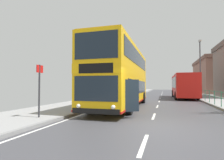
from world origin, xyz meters
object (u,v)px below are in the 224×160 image
Objects in this scene: double_decker_bus_main at (122,77)px; background_building_01 at (223,76)px; street_lamp_far_side at (200,64)px; background_bus_far_lane at (184,86)px; bus_stop_sign_near at (39,85)px.

background_building_01 is at bearing 64.05° from double_decker_bus_main.
background_bus_far_lane is at bearing 166.87° from street_lamp_far_side.
background_bus_far_lane is 23.03m from background_building_01.
background_building_01 is at bearing 64.53° from bus_stop_sign_near.
double_decker_bus_main is 13.18m from background_bus_far_lane.
background_bus_far_lane is at bearing 65.22° from double_decker_bus_main.
background_bus_far_lane reaches higher than bus_stop_sign_near.
background_building_01 reaches higher than background_bus_far_lane.
bus_stop_sign_near is 42.85m from background_building_01.
street_lamp_far_side is 22.54m from background_building_01.
street_lamp_far_side is at bearing -111.65° from background_building_01.
street_lamp_far_side is (1.96, -0.46, 2.74)m from background_bus_far_lane.
double_decker_bus_main is 1.11× the size of background_bus_far_lane.
background_bus_far_lane is 4.08× the size of bus_stop_sign_near.
double_decker_bus_main is at bearing -114.78° from background_bus_far_lane.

